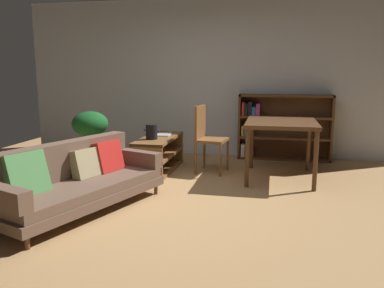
# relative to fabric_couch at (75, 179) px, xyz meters

# --- Properties ---
(ground_plane) EXTENTS (8.16, 8.16, 0.00)m
(ground_plane) POSITION_rel_fabric_couch_xyz_m (0.98, 0.46, -0.34)
(ground_plane) COLOR tan
(back_wall_panel) EXTENTS (6.80, 0.10, 2.70)m
(back_wall_panel) POSITION_rel_fabric_couch_xyz_m (0.98, 3.16, 1.01)
(back_wall_panel) COLOR silver
(back_wall_panel) RESTS_ON ground_plane
(fabric_couch) EXTENTS (1.36, 2.06, 0.72)m
(fabric_couch) POSITION_rel_fabric_couch_xyz_m (0.00, 0.00, 0.00)
(fabric_couch) COLOR #56351E
(fabric_couch) RESTS_ON ground_plane
(media_console) EXTENTS (0.46, 1.23, 0.51)m
(media_console) POSITION_rel_fabric_couch_xyz_m (0.39, 1.80, -0.08)
(media_console) COLOR brown
(media_console) RESTS_ON ground_plane
(open_laptop) EXTENTS (0.40, 0.31, 0.10)m
(open_laptop) POSITION_rel_fabric_couch_xyz_m (0.35, 1.98, 0.20)
(open_laptop) COLOR silver
(open_laptop) RESTS_ON media_console
(desk_speaker) EXTENTS (0.16, 0.16, 0.21)m
(desk_speaker) POSITION_rel_fabric_couch_xyz_m (0.34, 1.60, 0.28)
(desk_speaker) COLOR black
(desk_speaker) RESTS_ON media_console
(potted_floor_plant) EXTENTS (0.54, 0.58, 0.87)m
(potted_floor_plant) POSITION_rel_fabric_couch_xyz_m (-0.68, 1.76, 0.27)
(potted_floor_plant) COLOR brown
(potted_floor_plant) RESTS_ON ground_plane
(dining_table) EXTENTS (0.93, 1.13, 0.80)m
(dining_table) POSITION_rel_fabric_couch_xyz_m (2.15, 1.72, 0.38)
(dining_table) COLOR #56351E
(dining_table) RESTS_ON ground_plane
(dining_chair_near) EXTENTS (0.47, 0.50, 0.98)m
(dining_chair_near) POSITION_rel_fabric_couch_xyz_m (1.10, 1.88, 0.22)
(dining_chair_near) COLOR brown
(dining_chair_near) RESTS_ON ground_plane
(bookshelf) EXTENTS (1.52, 0.30, 1.09)m
(bookshelf) POSITION_rel_fabric_couch_xyz_m (2.14, 3.00, 0.21)
(bookshelf) COLOR #56351E
(bookshelf) RESTS_ON ground_plane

